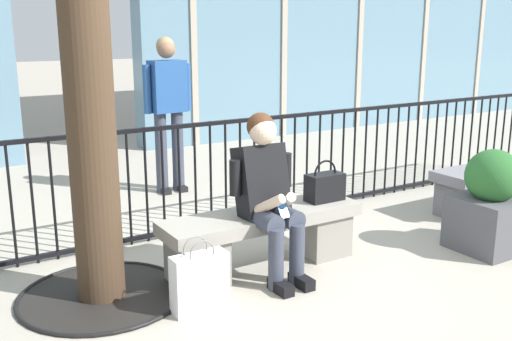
{
  "coord_description": "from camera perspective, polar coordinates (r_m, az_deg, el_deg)",
  "views": [
    {
      "loc": [
        -2.27,
        -3.57,
        1.81
      ],
      "look_at": [
        0.0,
        0.1,
        0.75
      ],
      "focal_mm": 41.17,
      "sensor_mm": 36.0,
      "label": 1
    }
  ],
  "objects": [
    {
      "name": "stone_bench",
      "position": [
        4.5,
        0.67,
        -6.19
      ],
      "size": [
        1.6,
        0.44,
        0.45
      ],
      "color": "gray",
      "rests_on": "ground"
    },
    {
      "name": "planter",
      "position": [
        5.2,
        21.81,
        -3.05
      ],
      "size": [
        0.53,
        0.53,
        0.85
      ],
      "color": "#4C4C51",
      "rests_on": "ground"
    },
    {
      "name": "plaza_railing",
      "position": [
        5.27,
        -5.16,
        -0.59
      ],
      "size": [
        8.79,
        0.04,
        1.0
      ],
      "color": "black",
      "rests_on": "ground"
    },
    {
      "name": "ground_plane",
      "position": [
        4.6,
        0.66,
        -9.36
      ],
      "size": [
        60.0,
        60.0,
        0.0
      ],
      "primitive_type": "plane",
      "color": "#A8A091"
    },
    {
      "name": "bystander_at_railing",
      "position": [
        6.54,
        -8.56,
        6.53
      ],
      "size": [
        0.55,
        0.27,
        1.71
      ],
      "color": "#383D4C",
      "rests_on": "ground"
    },
    {
      "name": "handbag_on_bench",
      "position": [
        4.73,
        6.7,
        -1.54
      ],
      "size": [
        0.31,
        0.16,
        0.33
      ],
      "color": "black",
      "rests_on": "stone_bench"
    },
    {
      "name": "stone_bench_far",
      "position": [
        6.46,
        22.53,
        -1.06
      ],
      "size": [
        1.6,
        0.44,
        0.45
      ],
      "color": "slate",
      "rests_on": "ground"
    },
    {
      "name": "seated_person_with_phone",
      "position": [
        4.26,
        1.14,
        -2.0
      ],
      "size": [
        0.52,
        0.66,
        1.21
      ],
      "color": "#383D4C",
      "rests_on": "ground"
    },
    {
      "name": "shopping_bag",
      "position": [
        3.89,
        -5.51,
        -10.7
      ],
      "size": [
        0.37,
        0.14,
        0.5
      ],
      "color": "white",
      "rests_on": "ground"
    }
  ]
}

